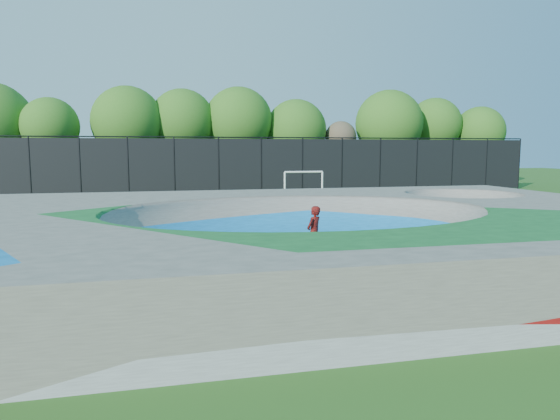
{
  "coord_description": "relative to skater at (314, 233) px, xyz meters",
  "views": [
    {
      "loc": [
        -3.74,
        -13.57,
        3.17
      ],
      "look_at": [
        0.14,
        3.0,
        1.1
      ],
      "focal_mm": 32.0,
      "sensor_mm": 36.0,
      "label": 1
    }
  ],
  "objects": [
    {
      "name": "fence",
      "position": [
        -0.45,
        20.96,
        1.32
      ],
      "size": [
        48.09,
        0.09,
        4.04
      ],
      "color": "black",
      "rests_on": "ground"
    },
    {
      "name": "skate_deck",
      "position": [
        -0.45,
        -0.04,
        -0.03
      ],
      "size": [
        22.0,
        14.0,
        1.5
      ],
      "primitive_type": "cube",
      "color": "gray",
      "rests_on": "ground"
    },
    {
      "name": "treeline",
      "position": [
        -1.79,
        26.03,
        4.35
      ],
      "size": [
        52.4,
        7.44,
        8.27
      ],
      "color": "#4A3625",
      "rests_on": "ground"
    },
    {
      "name": "skateboard",
      "position": [
        0.0,
        0.0,
        -0.75
      ],
      "size": [
        0.67,
        0.74,
        0.05
      ],
      "primitive_type": "cube",
      "rotation": [
        0.0,
        0.0,
        0.87
      ],
      "color": "black",
      "rests_on": "ground"
    },
    {
      "name": "ground",
      "position": [
        -0.45,
        -0.04,
        -0.78
      ],
      "size": [
        120.0,
        120.0,
        0.0
      ],
      "primitive_type": "plane",
      "color": "#245217",
      "rests_on": "ground"
    },
    {
      "name": "soccer_goal",
      "position": [
        4.77,
        17.88,
        0.44
      ],
      "size": [
        2.68,
        0.12,
        1.77
      ],
      "color": "white",
      "rests_on": "ground"
    },
    {
      "name": "skater",
      "position": [
        0.0,
        0.0,
        0.0
      ],
      "size": [
        0.67,
        0.65,
        1.56
      ],
      "primitive_type": "imported",
      "rotation": [
        0.0,
        0.0,
        3.86
      ],
      "color": "#AA150D",
      "rests_on": "ground"
    }
  ]
}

